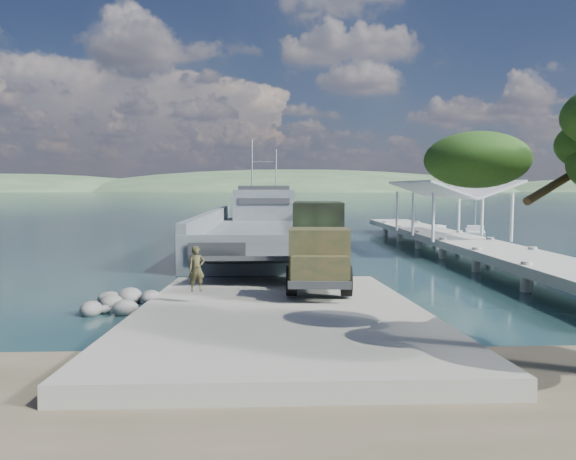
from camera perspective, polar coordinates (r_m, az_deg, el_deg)
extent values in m
plane|color=#1A383E|center=(21.44, -0.91, -8.48)|extent=(1400.00, 1400.00, 0.00)
cube|color=gray|center=(20.41, -0.84, -8.43)|extent=(10.00, 18.00, 0.50)
cube|color=#A09F96|center=(41.35, 16.73, -1.03)|extent=(4.00, 44.00, 0.50)
cube|color=#4D575B|center=(44.64, -2.64, -1.20)|extent=(9.11, 28.96, 2.40)
cube|color=#4D575B|center=(44.76, -7.82, 1.07)|extent=(1.05, 28.83, 1.25)
cube|color=#4D575B|center=(44.60, 2.54, 1.09)|extent=(1.05, 28.83, 1.25)
cube|color=#4D575B|center=(30.35, -3.20, -2.84)|extent=(8.65, 0.52, 2.50)
cube|color=#4D575B|center=(54.06, -2.44, 2.59)|extent=(5.83, 3.94, 2.88)
cube|color=#2A2D2F|center=(54.03, -2.45, 4.32)|extent=(4.85, 3.15, 0.38)
cylinder|color=#9B9EA1|center=(54.10, -3.69, 6.65)|extent=(0.15, 0.15, 4.80)
cylinder|color=#9B9EA1|center=(54.05, -1.23, 6.15)|extent=(0.15, 0.15, 3.84)
cylinder|color=black|center=(22.12, 0.40, -5.16)|extent=(0.52, 1.24, 1.21)
cylinder|color=black|center=(22.15, 5.96, -5.17)|extent=(0.52, 1.24, 1.21)
cylinder|color=black|center=(25.24, 0.64, -3.97)|extent=(0.52, 1.24, 1.21)
cylinder|color=black|center=(25.27, 5.51, -3.98)|extent=(0.52, 1.24, 1.21)
cylinder|color=black|center=(27.08, 0.76, -3.40)|extent=(0.52, 1.24, 1.21)
cylinder|color=black|center=(27.11, 5.29, -3.41)|extent=(0.52, 1.24, 1.21)
cube|color=black|center=(24.66, 3.09, -3.85)|extent=(2.62, 7.21, 0.23)
cube|color=#23301A|center=(22.04, 3.19, -2.27)|extent=(2.47, 2.05, 1.86)
cube|color=#23301A|center=(21.00, 3.23, -3.89)|extent=(2.20, 1.01, 0.93)
cube|color=#23301A|center=(25.91, 3.06, -2.72)|extent=(2.67, 4.46, 0.33)
cube|color=black|center=(25.96, 3.07, 0.28)|extent=(2.52, 3.71, 2.33)
cube|color=#2A2D2F|center=(20.62, 3.24, -5.61)|extent=(2.34, 0.42, 0.28)
imported|color=#23301A|center=(21.24, -9.27, -4.96)|extent=(0.71, 0.56, 1.69)
cube|color=silver|center=(55.61, 18.46, -0.49)|extent=(3.51, 5.96, 0.94)
cube|color=silver|center=(54.53, 18.49, 0.08)|extent=(1.94, 2.06, 0.63)
cylinder|color=#9B9EA1|center=(55.44, 18.54, 3.00)|extent=(0.10, 0.10, 6.26)
cube|color=silver|center=(57.09, 14.45, -0.31)|extent=(2.06, 5.34, 0.85)
cube|color=silver|center=(56.18, 14.84, 0.19)|extent=(1.48, 1.65, 0.57)
cylinder|color=#9B9EA1|center=(56.93, 14.51, 2.78)|extent=(0.09, 0.09, 5.68)
ellipsoid|color=#143B10|center=(16.12, 18.63, 6.77)|extent=(2.75, 2.75, 1.57)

